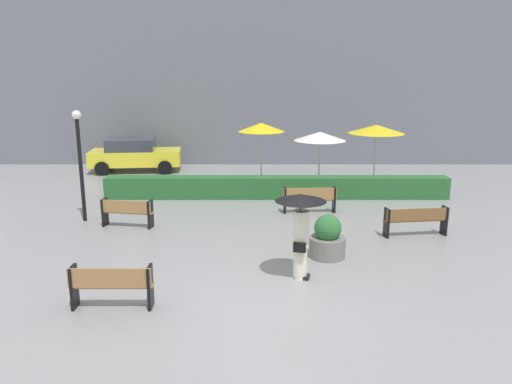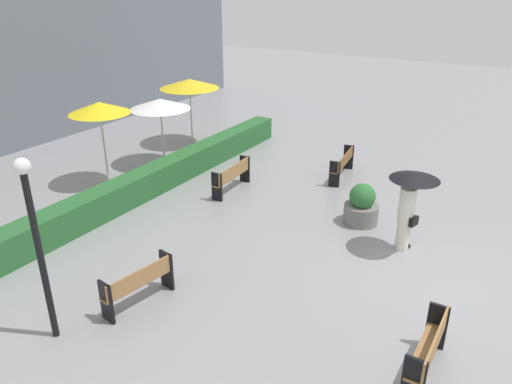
{
  "view_description": "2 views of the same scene",
  "coord_description": "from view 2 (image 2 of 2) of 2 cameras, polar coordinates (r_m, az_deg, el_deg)",
  "views": [
    {
      "loc": [
        -0.34,
        -9.95,
        4.66
      ],
      "look_at": [
        -0.33,
        4.85,
        1.08
      ],
      "focal_mm": 35.09,
      "sensor_mm": 36.0,
      "label": 1
    },
    {
      "loc": [
        -10.12,
        -1.57,
        6.15
      ],
      "look_at": [
        -0.05,
        4.57,
        0.94
      ],
      "focal_mm": 34.51,
      "sensor_mm": 36.0,
      "label": 2
    }
  ],
  "objects": [
    {
      "name": "ground_plane",
      "position": [
        11.95,
        19.43,
        -8.68
      ],
      "size": [
        60.0,
        60.0,
        0.0
      ],
      "primitive_type": "plane",
      "color": "gray"
    },
    {
      "name": "bench_near_left",
      "position": [
        8.94,
        19.39,
        -16.73
      ],
      "size": [
        1.65,
        0.36,
        0.9
      ],
      "color": "#9E7242",
      "rests_on": "ground"
    },
    {
      "name": "bench_far_right",
      "position": [
        16.41,
        10.05,
        3.37
      ],
      "size": [
        1.89,
        0.57,
        0.85
      ],
      "color": "brown",
      "rests_on": "ground"
    },
    {
      "name": "bench_back_row",
      "position": [
        15.13,
        -2.74,
        1.96
      ],
      "size": [
        1.81,
        0.44,
        0.88
      ],
      "color": "#9E7242",
      "rests_on": "ground"
    },
    {
      "name": "bench_far_left",
      "position": [
        10.28,
        -13.42,
        -10.17
      ],
      "size": [
        1.63,
        0.61,
        0.86
      ],
      "color": "#9E7242",
      "rests_on": "ground"
    },
    {
      "name": "pedestrian_with_umbrella",
      "position": [
        12.02,
        17.42,
        -0.59
      ],
      "size": [
        1.15,
        1.15,
        2.03
      ],
      "color": "silver",
      "rests_on": "ground"
    },
    {
      "name": "planter_pot",
      "position": [
        13.47,
        12.14,
        -1.64
      ],
      "size": [
        0.93,
        0.93,
        1.12
      ],
      "color": "slate",
      "rests_on": "ground"
    },
    {
      "name": "lamp_post",
      "position": [
        9.12,
        -24.2,
        -4.25
      ],
      "size": [
        0.28,
        0.28,
        3.51
      ],
      "color": "black",
      "rests_on": "ground"
    },
    {
      "name": "patio_umbrella_yellow",
      "position": [
        15.79,
        -17.72,
        9.26
      ],
      "size": [
        1.86,
        1.86,
        2.66
      ],
      "color": "silver",
      "rests_on": "ground"
    },
    {
      "name": "patio_umbrella_white",
      "position": [
        17.19,
        -11.06,
        9.98
      ],
      "size": [
        2.06,
        2.06,
        2.34
      ],
      "color": "silver",
      "rests_on": "ground"
    },
    {
      "name": "patio_umbrella_yellow_far",
      "position": [
        19.28,
        -7.72,
        12.33
      ],
      "size": [
        2.27,
        2.27,
        2.56
      ],
      "color": "silver",
      "rests_on": "ground"
    },
    {
      "name": "hedge_strip",
      "position": [
        15.62,
        -11.13,
        1.78
      ],
      "size": [
        12.87,
        0.7,
        0.81
      ],
      "primitive_type": "cube",
      "color": "#28602D",
      "rests_on": "ground"
    }
  ]
}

